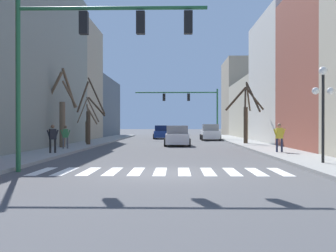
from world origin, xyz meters
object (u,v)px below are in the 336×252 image
object	(u,v)px
car_parked_right_near	(177,136)
street_tree_right_near	(88,123)
pedestrian_near_right_corner	(53,136)
street_tree_right_mid	(89,118)
car_parked_right_mid	(162,132)
street_tree_left_mid	(246,112)
street_lamp_right_corner	(323,94)
street_tree_left_near	(62,111)
traffic_signal_near	(87,42)
pedestrian_on_left_sidewalk	(65,135)
traffic_signal_far	(191,102)
pedestrian_waiting_at_curb	(279,135)
car_at_intersection	(210,133)

from	to	relation	value
car_parked_right_near	street_tree_right_near	size ratio (longest dim) A/B	1.07
pedestrian_near_right_corner	street_tree_right_mid	world-z (taller)	street_tree_right_mid
car_parked_right_mid	street_tree_left_mid	xyz separation A→B (m)	(7.69, -14.12, 2.05)
car_parked_right_mid	street_tree_right_near	bearing A→B (deg)	-24.71
street_lamp_right_corner	street_tree_left_near	size ratio (longest dim) A/B	0.72
traffic_signal_near	pedestrian_on_left_sidewalk	distance (m)	12.77
car_parked_right_near	car_parked_right_mid	bearing A→B (deg)	6.81
street_lamp_right_corner	street_tree_right_mid	distance (m)	19.71
traffic_signal_far	pedestrian_waiting_at_curb	distance (m)	22.59
car_at_intersection	pedestrian_on_left_sidewalk	distance (m)	20.99
traffic_signal_near	street_tree_right_near	distance (m)	20.61
street_tree_right_mid	pedestrian_waiting_at_curb	bearing A→B (deg)	-32.51
car_parked_right_mid	street_tree_left_near	bearing A→B (deg)	-18.16
street_tree_left_mid	pedestrian_waiting_at_curb	bearing A→B (deg)	-89.54
street_tree_left_near	street_tree_left_mid	size ratio (longest dim) A/B	1.08
street_lamp_right_corner	car_at_intersection	world-z (taller)	street_lamp_right_corner
traffic_signal_near	street_tree_right_mid	bearing A→B (deg)	102.27
traffic_signal_near	pedestrian_on_left_sidewalk	world-z (taller)	traffic_signal_near
car_parked_right_mid	street_tree_left_near	world-z (taller)	street_tree_left_near
traffic_signal_near	pedestrian_waiting_at_curb	distance (m)	13.19
traffic_signal_near	street_lamp_right_corner	size ratio (longest dim) A/B	1.76
street_tree_right_mid	street_tree_left_near	bearing A→B (deg)	-109.30
street_tree_right_mid	car_parked_right_near	bearing A→B (deg)	8.59
pedestrian_near_right_corner	street_tree_left_mid	distance (m)	17.35
car_parked_right_near	pedestrian_waiting_at_curb	xyz separation A→B (m)	(5.96, -9.37, 0.37)
traffic_signal_near	car_parked_right_near	distance (m)	18.65
pedestrian_waiting_at_curb	street_tree_left_mid	xyz separation A→B (m)	(-0.08, 10.43, 1.66)
street_lamp_right_corner	street_tree_right_near	distance (m)	22.60
car_at_intersection	pedestrian_near_right_corner	xyz separation A→B (m)	(-10.82, -21.67, 0.28)
car_parked_right_near	street_tree_right_near	xyz separation A→B (m)	(-7.87, 2.03, 1.13)
street_lamp_right_corner	street_tree_right_near	bearing A→B (deg)	128.38
street_tree_left_near	street_tree_left_mid	xyz separation A→B (m)	(14.14, 5.54, 0.11)
street_lamp_right_corner	pedestrian_waiting_at_curb	distance (m)	6.59
pedestrian_waiting_at_curb	pedestrian_on_left_sidewalk	bearing A→B (deg)	-13.67
car_parked_right_mid	pedestrian_on_left_sidewalk	size ratio (longest dim) A/B	2.85
traffic_signal_far	street_tree_left_mid	size ratio (longest dim) A/B	1.80
street_tree_right_near	street_tree_left_near	bearing A→B (deg)	-93.50
car_at_intersection	car_parked_right_mid	distance (m)	6.71
pedestrian_waiting_at_curb	street_tree_left_near	world-z (taller)	street_tree_left_near
car_parked_right_near	pedestrian_on_left_sidewalk	size ratio (longest dim) A/B	2.81
car_at_intersection	street_tree_left_near	world-z (taller)	street_tree_left_near
traffic_signal_far	car_parked_right_mid	bearing A→B (deg)	142.71
car_at_intersection	pedestrian_near_right_corner	distance (m)	24.22
traffic_signal_near	car_parked_right_near	world-z (taller)	traffic_signal_near
street_lamp_right_corner	pedestrian_near_right_corner	bearing A→B (deg)	157.98
traffic_signal_far	car_parked_right_mid	xyz separation A→B (m)	(-3.44, 2.62, -3.60)
car_parked_right_near	street_tree_right_mid	size ratio (longest dim) A/B	0.81
traffic_signal_near	pedestrian_near_right_corner	xyz separation A→B (m)	(-3.71, 7.57, -3.75)
car_parked_right_near	street_tree_left_mid	distance (m)	6.30
street_tree_left_near	car_parked_right_near	bearing A→B (deg)	28.45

